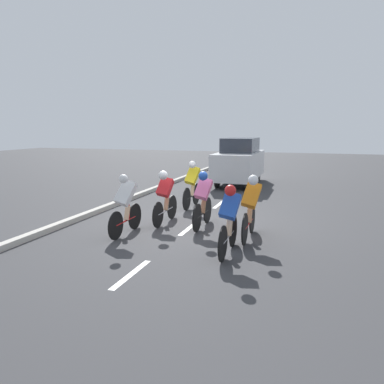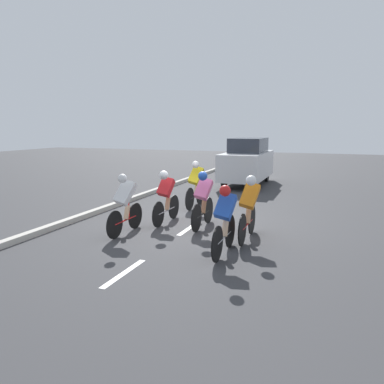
{
  "view_description": "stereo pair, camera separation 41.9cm",
  "coord_description": "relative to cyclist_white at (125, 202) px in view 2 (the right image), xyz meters",
  "views": [
    {
      "loc": [
        -2.96,
        9.32,
        2.56
      ],
      "look_at": [
        -0.08,
        0.52,
        0.95
      ],
      "focal_mm": 35.0,
      "sensor_mm": 36.0,
      "label": 1
    },
    {
      "loc": [
        -3.35,
        9.18,
        2.56
      ],
      "look_at": [
        -0.08,
        0.52,
        0.95
      ],
      "focal_mm": 35.0,
      "sensor_mm": 36.0,
      "label": 2
    }
  ],
  "objects": [
    {
      "name": "ground_plane",
      "position": [
        -1.23,
        -1.57,
        -0.79
      ],
      "size": [
        60.0,
        60.0,
        0.0
      ],
      "primitive_type": "plane",
      "color": "#38383A"
    },
    {
      "name": "lane_stripe_near",
      "position": [
        -1.23,
        2.15,
        -0.78
      ],
      "size": [
        0.12,
        1.4,
        0.01
      ],
      "primitive_type": "cube",
      "color": "white",
      "rests_on": "ground"
    },
    {
      "name": "lane_stripe_mid",
      "position": [
        -1.23,
        -1.05,
        -0.78
      ],
      "size": [
        0.12,
        1.4,
        0.01
      ],
      "primitive_type": "cube",
      "color": "white",
      "rests_on": "ground"
    },
    {
      "name": "lane_stripe_far",
      "position": [
        -1.23,
        -4.25,
        -0.78
      ],
      "size": [
        0.12,
        1.4,
        0.01
      ],
      "primitive_type": "cube",
      "color": "white",
      "rests_on": "ground"
    },
    {
      "name": "curb",
      "position": [
        1.97,
        -1.05,
        -0.72
      ],
      "size": [
        0.2,
        27.69,
        0.14
      ],
      "primitive_type": "cube",
      "color": "#B7B2A8",
      "rests_on": "ground"
    },
    {
      "name": "cyclist_white",
      "position": [
        0.0,
        0.0,
        0.0
      ],
      "size": [
        0.46,
        1.63,
        1.5
      ],
      "color": "black",
      "rests_on": "ground"
    },
    {
      "name": "cyclist_blue",
      "position": [
        -2.64,
        0.62,
        -0.02
      ],
      "size": [
        0.41,
        1.66,
        1.48
      ],
      "color": "black",
      "rests_on": "ground"
    },
    {
      "name": "cyclist_pink",
      "position": [
        -1.56,
        -1.19,
        0.0
      ],
      "size": [
        0.42,
        1.66,
        1.5
      ],
      "color": "black",
      "rests_on": "ground"
    },
    {
      "name": "cyclist_orange",
      "position": [
        -2.87,
        -0.55,
        0.02
      ],
      "size": [
        0.44,
        1.72,
        1.54
      ],
      "color": "black",
      "rests_on": "ground"
    },
    {
      "name": "cyclist_yellow",
      "position": [
        -0.54,
        -3.42,
        0.01
      ],
      "size": [
        0.44,
        1.69,
        1.53
      ],
      "color": "black",
      "rests_on": "ground"
    },
    {
      "name": "cyclist_red",
      "position": [
        -0.48,
        -1.28,
        -0.01
      ],
      "size": [
        0.4,
        1.68,
        1.46
      ],
      "color": "black",
      "rests_on": "ground"
    },
    {
      "name": "support_car",
      "position": [
        -0.98,
        -8.94,
        0.26
      ],
      "size": [
        1.7,
        4.19,
        2.08
      ],
      "color": "black",
      "rests_on": "ground"
    }
  ]
}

